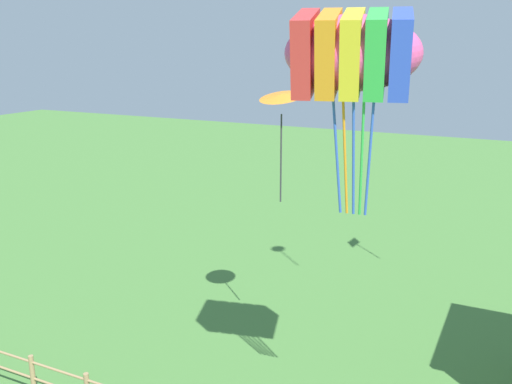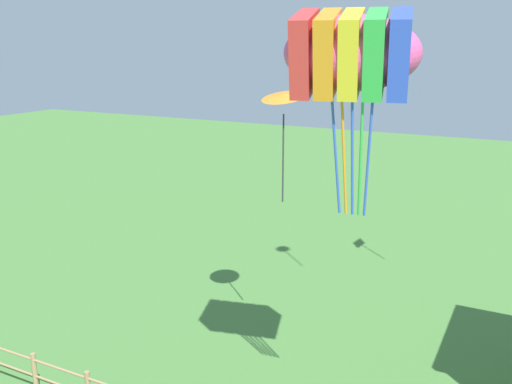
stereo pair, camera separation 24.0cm
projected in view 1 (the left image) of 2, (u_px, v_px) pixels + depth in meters
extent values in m
cylinder|color=#9E7F56|center=(33.00, 376.00, 15.70)|extent=(0.14, 0.14, 1.25)
ellipsoid|color=#E54C8C|center=(352.00, 53.00, 11.50)|extent=(3.11, 2.38, 1.80)
cube|color=red|center=(306.00, 53.00, 11.71)|extent=(0.79, 1.88, 1.84)
cube|color=orange|center=(329.00, 53.00, 11.61)|extent=(0.79, 1.88, 1.84)
cube|color=yellow|center=(352.00, 53.00, 11.50)|extent=(0.79, 1.88, 1.84)
cube|color=green|center=(376.00, 53.00, 11.40)|extent=(0.79, 1.88, 1.84)
cube|color=blue|center=(400.00, 53.00, 11.29)|extent=(0.79, 1.88, 1.84)
cylinder|color=blue|center=(337.00, 153.00, 11.88)|extent=(0.23, 0.41, 2.65)
cylinder|color=orange|center=(345.00, 154.00, 11.80)|extent=(0.15, 0.43, 2.65)
cylinder|color=blue|center=(353.00, 155.00, 11.72)|extent=(0.05, 0.43, 2.65)
cylinder|color=green|center=(362.00, 155.00, 11.67)|extent=(0.15, 0.43, 2.65)
cylinder|color=blue|center=(370.00, 156.00, 11.63)|extent=(0.23, 0.41, 2.65)
cone|color=orange|center=(282.00, 96.00, 16.35)|extent=(1.56, 1.55, 0.40)
cylinder|color=#333338|center=(281.00, 159.00, 16.81)|extent=(0.05, 0.05, 2.63)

